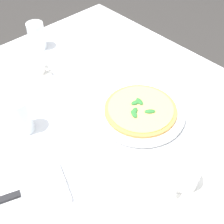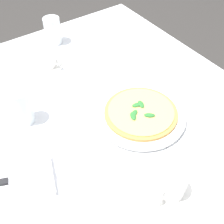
% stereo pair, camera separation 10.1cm
% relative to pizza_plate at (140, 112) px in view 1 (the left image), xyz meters
% --- Properties ---
extents(ground_plane, '(8.00, 8.00, 0.00)m').
position_rel_pizza_plate_xyz_m(ground_plane, '(-0.15, 0.12, -0.76)').
color(ground_plane, '#33302D').
extents(dining_table, '(1.17, 1.17, 0.75)m').
position_rel_pizza_plate_xyz_m(dining_table, '(-0.15, 0.12, -0.14)').
color(dining_table, white).
rests_on(dining_table, ground_plane).
extents(pizza_plate, '(0.30, 0.30, 0.02)m').
position_rel_pizza_plate_xyz_m(pizza_plate, '(0.00, 0.00, 0.00)').
color(pizza_plate, white).
rests_on(pizza_plate, dining_table).
extents(pizza, '(0.24, 0.24, 0.02)m').
position_rel_pizza_plate_xyz_m(pizza, '(-0.00, 0.00, 0.01)').
color(pizza, '#C68E47').
rests_on(pizza, pizza_plate).
extents(coffee_cup_left_edge, '(0.13, 0.13, 0.07)m').
position_rel_pizza_plate_xyz_m(coffee_cup_left_edge, '(-0.11, -0.26, 0.02)').
color(coffee_cup_left_edge, white).
rests_on(coffee_cup_left_edge, dining_table).
extents(coffee_cup_far_left, '(0.13, 0.13, 0.07)m').
position_rel_pizza_plate_xyz_m(coffee_cup_far_left, '(-0.13, 0.43, 0.02)').
color(coffee_cup_far_left, white).
rests_on(coffee_cup_far_left, dining_table).
extents(water_glass_center_back, '(0.07, 0.07, 0.13)m').
position_rel_pizza_plate_xyz_m(water_glass_center_back, '(-0.32, 0.21, 0.05)').
color(water_glass_center_back, white).
rests_on(water_glass_center_back, dining_table).
extents(water_glass_near_right, '(0.07, 0.07, 0.12)m').
position_rel_pizza_plate_xyz_m(water_glass_near_right, '(-0.03, 0.57, 0.04)').
color(water_glass_near_right, white).
rests_on(water_glass_near_right, dining_table).
extents(napkin_folded, '(0.25, 0.20, 0.02)m').
position_rel_pizza_plate_xyz_m(napkin_folded, '(-0.45, -0.00, -0.00)').
color(napkin_folded, silver).
rests_on(napkin_folded, dining_table).
extents(dinner_knife, '(0.19, 0.09, 0.01)m').
position_rel_pizza_plate_xyz_m(dinner_knife, '(-0.45, -0.00, 0.01)').
color(dinner_knife, silver).
rests_on(dinner_knife, napkin_folded).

